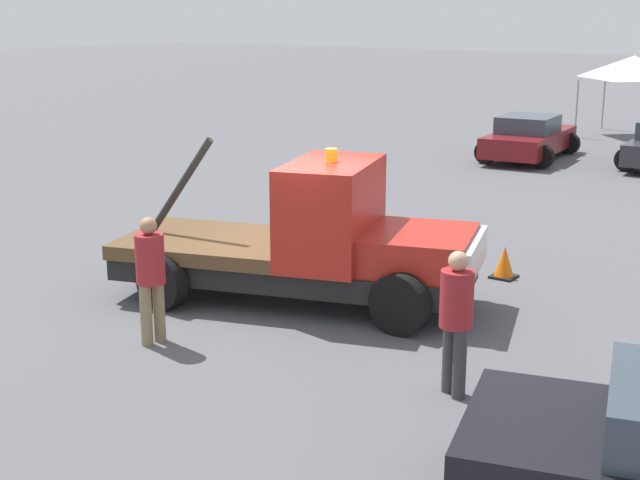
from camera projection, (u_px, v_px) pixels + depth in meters
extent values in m
plane|color=#545459|center=(294.00, 300.00, 13.99)|extent=(160.00, 160.00, 0.00)
cube|color=black|center=(294.00, 268.00, 13.85)|extent=(5.79, 3.49, 0.35)
cube|color=#B22319|center=(420.00, 250.00, 13.18)|extent=(2.01, 2.15, 0.55)
cube|color=silver|center=(475.00, 256.00, 12.95)|extent=(0.70, 1.81, 0.50)
cube|color=#B22319|center=(331.00, 212.00, 13.45)|extent=(1.79, 2.35, 1.52)
cube|color=brown|center=(212.00, 243.00, 14.18)|extent=(3.25, 2.83, 0.22)
cylinder|color=black|center=(180.00, 187.00, 14.10)|extent=(1.17, 0.49, 1.63)
cylinder|color=orange|center=(331.00, 155.00, 13.23)|extent=(0.18, 0.18, 0.20)
cylinder|color=black|center=(426.00, 266.00, 14.24)|extent=(0.88, 0.26, 0.88)
cylinder|color=black|center=(400.00, 304.00, 12.42)|extent=(0.88, 0.26, 0.88)
cylinder|color=black|center=(214.00, 249.00, 15.30)|extent=(0.88, 0.26, 0.88)
cylinder|color=black|center=(162.00, 281.00, 13.48)|extent=(0.88, 0.26, 0.88)
cylinder|color=black|center=(563.00, 427.00, 9.00)|extent=(0.68, 0.22, 0.68)
cylinder|color=#38383D|center=(449.00, 358.00, 10.55)|extent=(0.16, 0.16, 0.86)
cylinder|color=#38383D|center=(459.00, 364.00, 10.36)|extent=(0.16, 0.16, 0.86)
cylinder|color=maroon|center=(457.00, 299.00, 10.26)|extent=(0.39, 0.39, 0.68)
sphere|color=tan|center=(458.00, 261.00, 10.15)|extent=(0.23, 0.23, 0.23)
cylinder|color=#847051|center=(146.00, 315.00, 12.01)|extent=(0.16, 0.16, 0.86)
cylinder|color=#847051|center=(159.00, 311.00, 12.16)|extent=(0.16, 0.16, 0.86)
cylinder|color=maroon|center=(150.00, 259.00, 11.89)|extent=(0.39, 0.39, 0.68)
sphere|color=#A87A56|center=(148.00, 226.00, 11.78)|extent=(0.23, 0.23, 0.23)
cube|color=maroon|center=(529.00, 141.00, 26.99)|extent=(2.22, 4.57, 0.60)
cube|color=#333D47|center=(528.00, 124.00, 26.66)|extent=(1.73, 2.01, 0.50)
cylinder|color=black|center=(517.00, 140.00, 28.69)|extent=(0.68, 0.22, 0.68)
cylinder|color=black|center=(569.00, 143.00, 27.90)|extent=(0.68, 0.22, 0.68)
cylinder|color=black|center=(486.00, 152.00, 26.17)|extent=(0.68, 0.22, 0.68)
cylinder|color=black|center=(542.00, 157.00, 25.38)|extent=(0.68, 0.22, 0.68)
cylinder|color=black|center=(627.00, 160.00, 24.94)|extent=(0.68, 0.22, 0.68)
cylinder|color=#9E9EA3|center=(576.00, 109.00, 31.39)|extent=(0.07, 0.07, 2.05)
cylinder|color=#9E9EA3|center=(604.00, 102.00, 33.67)|extent=(0.07, 0.07, 2.05)
pyramid|color=white|center=(634.00, 67.00, 31.36)|extent=(2.90, 2.90, 0.80)
cube|color=black|center=(504.00, 277.00, 15.14)|extent=(0.40, 0.40, 0.04)
cone|color=orange|center=(504.00, 262.00, 15.07)|extent=(0.36, 0.36, 0.55)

